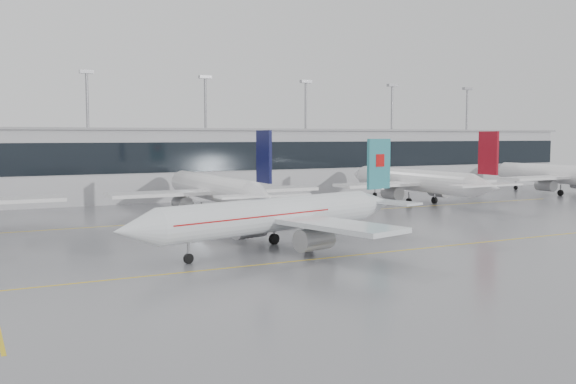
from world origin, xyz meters
TOP-DOWN VIEW (x-y plane):
  - ground at (0.00, 0.00)m, footprint 320.00×320.00m
  - taxi_line_main at (0.00, 0.00)m, footprint 120.00×0.25m
  - taxi_line_north at (0.00, 30.00)m, footprint 120.00×0.25m
  - terminal at (0.00, 62.00)m, footprint 180.00×15.00m
  - terminal_glass at (0.00, 54.45)m, footprint 180.00×0.20m
  - terminal_roof at (0.00, 62.00)m, footprint 182.00×16.00m
  - light_masts at (0.00, 68.00)m, footprint 156.40×1.00m
  - air_canada_jet at (-3.73, 6.00)m, footprint 34.38×27.55m
  - parked_jet_c at (-0.00, 33.69)m, footprint 29.64×36.96m
  - parked_jet_d at (35.00, 33.69)m, footprint 29.64×36.96m
  - parked_jet_e at (70.00, 33.69)m, footprint 29.64×36.96m

SIDE VIEW (x-z plane):
  - ground at x=0.00m, z-range 0.00..0.00m
  - taxi_line_main at x=0.00m, z-range 0.00..0.01m
  - taxi_line_north at x=0.00m, z-range 0.00..0.01m
  - air_canada_jet at x=-3.73m, z-range -1.99..8.75m
  - parked_jet_c at x=0.00m, z-range -2.15..9.57m
  - parked_jet_d at x=35.00m, z-range -2.15..9.57m
  - parked_jet_e at x=70.00m, z-range -2.15..9.57m
  - terminal at x=0.00m, z-range 0.00..12.00m
  - terminal_glass at x=0.00m, z-range 5.00..10.00m
  - terminal_roof at x=0.00m, z-range 12.00..12.40m
  - light_masts at x=0.00m, z-range 2.04..24.64m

